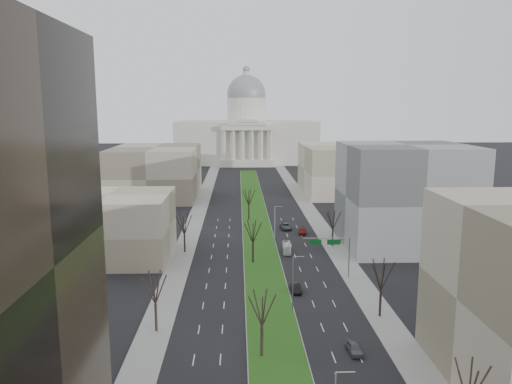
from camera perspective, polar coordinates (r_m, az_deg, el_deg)
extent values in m
plane|color=black|center=(145.25, -0.04, -3.21)|extent=(600.00, 600.00, 0.00)
cube|color=#999993|center=(144.26, -0.03, -3.27)|extent=(8.00, 222.00, 0.15)
cube|color=#204F15|center=(144.24, -0.03, -3.24)|extent=(7.70, 221.70, 0.06)
cube|color=gray|center=(121.57, -7.93, -5.89)|extent=(5.00, 330.00, 0.15)
cube|color=gray|center=(123.01, 8.59, -5.72)|extent=(5.00, 330.00, 0.15)
cube|color=beige|center=(292.16, -1.09, 5.79)|extent=(80.00, 40.00, 24.00)
cube|color=beige|center=(270.20, -1.00, 3.32)|extent=(30.00, 6.00, 4.00)
cube|color=beige|center=(268.68, -1.01, 7.35)|extent=(28.00, 5.00, 2.50)
cube|color=beige|center=(268.60, -1.01, 7.78)|extent=(20.00, 5.00, 1.80)
cube|color=beige|center=(268.54, -1.01, 8.12)|extent=(12.00, 5.00, 1.60)
cylinder|color=beige|center=(291.43, -1.10, 9.32)|extent=(22.00, 22.00, 14.00)
sphere|color=gray|center=(291.47, -1.11, 11.09)|extent=(22.00, 22.00, 22.00)
cylinder|color=beige|center=(291.91, -1.12, 13.25)|extent=(4.00, 4.00, 4.00)
sphere|color=gray|center=(292.10, -1.12, 13.84)|extent=(4.00, 4.00, 4.00)
cylinder|color=beige|center=(269.29, -3.68, 5.42)|extent=(2.00, 2.00, 16.00)
cylinder|color=beige|center=(269.20, -2.61, 5.43)|extent=(2.00, 2.00, 16.00)
cylinder|color=beige|center=(269.20, -1.54, 5.44)|extent=(2.00, 2.00, 16.00)
cylinder|color=beige|center=(269.29, -0.47, 5.44)|extent=(2.00, 2.00, 16.00)
cylinder|color=beige|center=(269.48, 0.60, 5.44)|extent=(2.00, 2.00, 16.00)
cylinder|color=beige|center=(269.75, 1.66, 5.44)|extent=(2.00, 2.00, 16.00)
cube|color=tan|center=(113.01, -16.39, -3.79)|extent=(26.00, 22.00, 14.00)
cube|color=#5C5E61|center=(121.71, 16.65, -0.43)|extent=(28.00, 26.00, 24.00)
cube|color=gray|center=(185.39, -11.37, 2.28)|extent=(30.00, 40.00, 18.00)
cube|color=tan|center=(192.12, 9.97, 2.59)|extent=(30.00, 40.00, 18.00)
cylinder|color=black|center=(76.88, -11.36, -13.93)|extent=(0.40, 0.40, 4.32)
cylinder|color=black|center=(114.29, -8.16, -5.86)|extent=(0.40, 0.40, 4.22)
cylinder|color=black|center=(82.60, 14.01, -12.27)|extent=(0.40, 0.40, 4.42)
cylinder|color=black|center=(119.60, 8.74, -5.21)|extent=(0.40, 0.40, 4.03)
cylinder|color=black|center=(68.73, 0.69, -16.73)|extent=(0.40, 0.40, 4.32)
cylinder|color=black|center=(105.99, -0.36, -6.99)|extent=(0.40, 0.40, 4.32)
cylinder|color=black|center=(144.72, -0.84, -2.39)|extent=(0.40, 0.40, 4.32)
cylinder|color=gray|center=(48.72, 10.17, -19.60)|extent=(1.80, 0.12, 0.12)
cylinder|color=gray|center=(81.97, 4.23, -10.45)|extent=(0.20, 0.20, 9.00)
cylinder|color=gray|center=(80.59, 4.91, -7.36)|extent=(1.80, 0.12, 0.12)
cylinder|color=gray|center=(120.12, 2.15, -3.81)|extent=(0.20, 0.20, 9.00)
cylinder|color=gray|center=(119.18, 2.59, -1.66)|extent=(1.80, 0.12, 0.12)
cylinder|color=gray|center=(98.17, 10.59, -7.43)|extent=(0.24, 0.24, 8.00)
cylinder|color=gray|center=(96.18, 8.04, -5.24)|extent=(9.00, 0.18, 0.18)
cube|color=#0C591E|center=(96.74, 8.90, -5.67)|extent=(2.60, 0.08, 1.00)
cube|color=#0C591E|center=(96.14, 6.84, -5.71)|extent=(2.20, 0.08, 1.00)
imported|color=#54585D|center=(71.62, 11.16, -17.06)|extent=(1.93, 4.28, 1.43)
imported|color=black|center=(91.07, 4.58, -10.86)|extent=(1.69, 4.47, 1.45)
imported|color=maroon|center=(130.37, 5.33, -4.47)|extent=(2.65, 5.08, 1.41)
imported|color=#484A4F|center=(134.77, 3.41, -3.93)|extent=(3.06, 5.83, 1.56)
imported|color=white|center=(114.24, 3.53, -6.36)|extent=(2.17, 7.37, 2.03)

